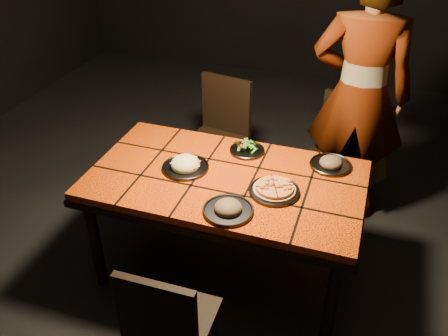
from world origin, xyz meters
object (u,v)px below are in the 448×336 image
(dining_table, at_px, (226,187))
(plate_pasta, at_px, (185,165))
(chair_near, at_px, (167,322))
(plate_pizza, at_px, (274,190))
(chair_far_left, at_px, (220,129))
(chair_far_right, at_px, (338,147))
(diner, at_px, (359,96))

(dining_table, height_order, plate_pasta, plate_pasta)
(dining_table, bearing_deg, chair_near, -89.80)
(plate_pizza, bearing_deg, plate_pasta, 173.44)
(chair_far_left, height_order, plate_pizza, chair_far_left)
(chair_far_left, bearing_deg, chair_near, -68.80)
(dining_table, distance_m, plate_pasta, 0.28)
(chair_far_right, height_order, plate_pasta, chair_far_right)
(chair_near, height_order, chair_far_left, chair_far_left)
(chair_far_left, xyz_separation_m, plate_pizza, (0.66, -0.98, 0.24))
(chair_far_right, bearing_deg, chair_far_left, -157.63)
(dining_table, height_order, chair_far_left, chair_far_left)
(chair_far_left, xyz_separation_m, chair_far_right, (0.92, 0.06, -0.02))
(chair_near, relative_size, chair_far_left, 0.91)
(chair_near, distance_m, plate_pizza, 0.91)
(chair_far_left, xyz_separation_m, plate_pasta, (0.10, -0.92, 0.24))
(chair_far_right, bearing_deg, plate_pizza, -84.87)
(chair_far_right, distance_m, plate_pizza, 1.10)
(chair_far_left, relative_size, diner, 0.49)
(dining_table, relative_size, plate_pizza, 5.15)
(diner, bearing_deg, chair_near, 69.18)
(chair_far_left, bearing_deg, chair_far_right, 13.40)
(chair_near, xyz_separation_m, diner, (0.65, 1.82, 0.47))
(dining_table, distance_m, chair_far_left, 1.00)
(dining_table, bearing_deg, plate_pasta, 179.25)
(chair_near, relative_size, plate_pasta, 2.96)
(diner, bearing_deg, chair_far_right, -19.10)
(dining_table, height_order, plate_pizza, plate_pizza)
(dining_table, relative_size, chair_far_left, 1.75)
(chair_far_left, height_order, chair_far_right, chair_far_left)
(chair_far_right, distance_m, plate_pasta, 1.30)
(chair_far_right, distance_m, diner, 0.45)
(chair_far_left, bearing_deg, dining_table, -58.99)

